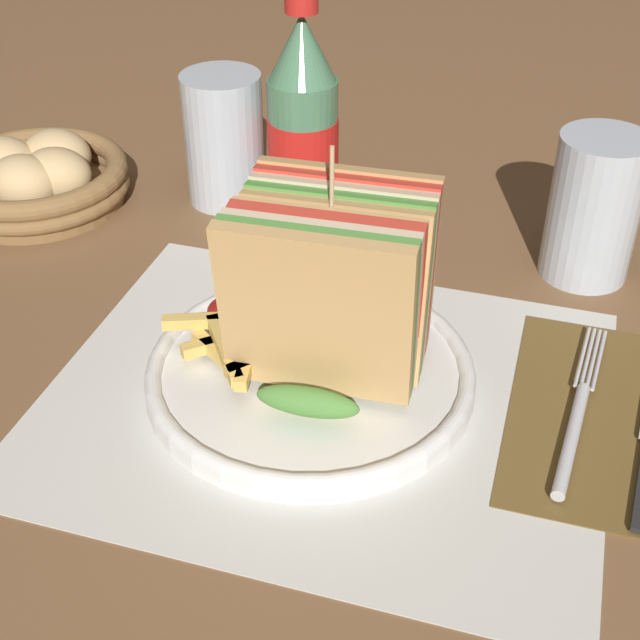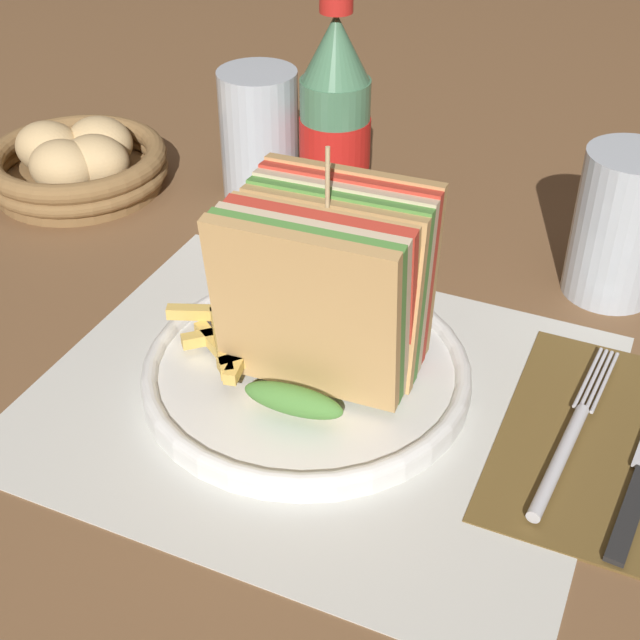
# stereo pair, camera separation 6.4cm
# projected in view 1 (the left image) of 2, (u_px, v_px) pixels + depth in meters

# --- Properties ---
(ground_plane) EXTENTS (4.00, 4.00, 0.00)m
(ground_plane) POSITION_uv_depth(u_px,v_px,m) (272.00, 376.00, 0.65)
(ground_plane) COLOR brown
(placemat) EXTENTS (0.39, 0.32, 0.00)m
(placemat) POSITION_uv_depth(u_px,v_px,m) (326.00, 397.00, 0.63)
(placemat) COLOR silver
(placemat) RESTS_ON ground_plane
(plate_main) EXTENTS (0.23, 0.23, 0.02)m
(plate_main) POSITION_uv_depth(u_px,v_px,m) (312.00, 369.00, 0.64)
(plate_main) COLOR white
(plate_main) RESTS_ON ground_plane
(club_sandwich) EXTENTS (0.13, 0.12, 0.17)m
(club_sandwich) POSITION_uv_depth(u_px,v_px,m) (331.00, 290.00, 0.59)
(club_sandwich) COLOR tan
(club_sandwich) RESTS_ON plate_main
(fries_pile) EXTENTS (0.12, 0.10, 0.02)m
(fries_pile) POSITION_uv_depth(u_px,v_px,m) (240.00, 341.00, 0.63)
(fries_pile) COLOR #E0B756
(fries_pile) RESTS_ON plate_main
(ketchup_blob) EXTENTS (0.05, 0.04, 0.02)m
(ketchup_blob) POSITION_uv_depth(u_px,v_px,m) (239.00, 312.00, 0.66)
(ketchup_blob) COLOR maroon
(ketchup_blob) RESTS_ON plate_main
(napkin) EXTENTS (0.14, 0.21, 0.00)m
(napkin) POSITION_uv_depth(u_px,v_px,m) (616.00, 418.00, 0.61)
(napkin) COLOR brown
(napkin) RESTS_ON ground_plane
(fork) EXTENTS (0.03, 0.18, 0.01)m
(fork) POSITION_uv_depth(u_px,v_px,m) (576.00, 420.00, 0.60)
(fork) COLOR silver
(fork) RESTS_ON napkin
(coke_bottle_near) EXTENTS (0.06, 0.06, 0.21)m
(coke_bottle_near) POSITION_uv_depth(u_px,v_px,m) (303.00, 123.00, 0.80)
(coke_bottle_near) COLOR #4C7F5B
(coke_bottle_near) RESTS_ON ground_plane
(glass_near) EXTENTS (0.07, 0.07, 0.12)m
(glass_near) POSITION_uv_depth(u_px,v_px,m) (592.00, 216.00, 0.73)
(glass_near) COLOR silver
(glass_near) RESTS_ON ground_plane
(glass_far) EXTENTS (0.07, 0.07, 0.12)m
(glass_far) POSITION_uv_depth(u_px,v_px,m) (224.00, 139.00, 0.83)
(glass_far) COLOR silver
(glass_far) RESTS_ON ground_plane
(bread_basket) EXTENTS (0.18, 0.18, 0.06)m
(bread_basket) POSITION_uv_depth(u_px,v_px,m) (36.00, 177.00, 0.85)
(bread_basket) COLOR olive
(bread_basket) RESTS_ON ground_plane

